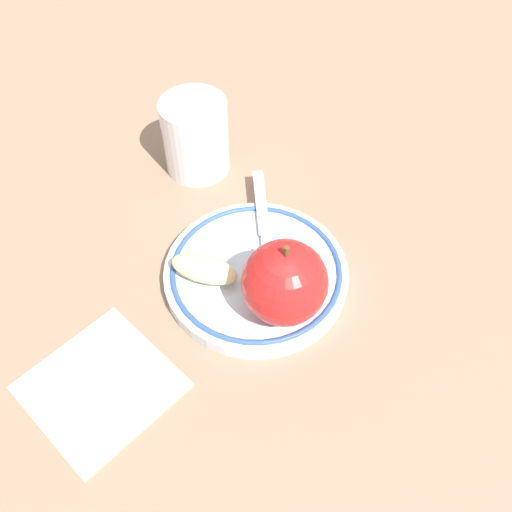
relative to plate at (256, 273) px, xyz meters
The scene contains 7 objects.
ground_plane 0.03m from the plate, 42.63° to the left, with size 2.00×2.00×0.00m, color #8F6B54.
plate is the anchor object (origin of this frame).
apple_red_whole 0.07m from the plate, 92.00° to the left, with size 0.08×0.08×0.09m.
apple_slice_front 0.06m from the plate, 16.61° to the right, with size 0.07×0.03×0.02m, color beige.
fork 0.06m from the plate, 124.97° to the right, with size 0.09×0.17×0.00m.
drinking_glass 0.19m from the plate, 94.77° to the right, with size 0.08×0.08×0.09m, color silver.
napkin_folded 0.19m from the plate, 13.88° to the left, with size 0.12×0.12×0.01m, color tan.
Camera 1 is at (0.14, 0.30, 0.48)m, focal length 40.00 mm.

